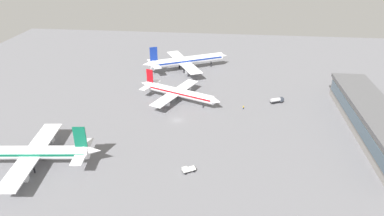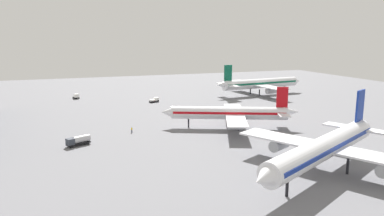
{
  "view_description": "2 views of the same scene",
  "coord_description": "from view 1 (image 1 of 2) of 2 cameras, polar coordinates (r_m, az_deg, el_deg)",
  "views": [
    {
      "loc": [
        -127.29,
        -20.3,
        70.58
      ],
      "look_at": [
        -0.6,
        -6.36,
        6.35
      ],
      "focal_mm": 32.38,
      "sensor_mm": 36.0,
      "label": 1
    },
    {
      "loc": [
        120.84,
        -47.62,
        28.53
      ],
      "look_at": [
        -2.63,
        -3.14,
        2.94
      ],
      "focal_mm": 34.83,
      "sensor_mm": 36.0,
      "label": 2
    }
  ],
  "objects": [
    {
      "name": "ground",
      "position": [
        146.96,
        -2.44,
        -1.98
      ],
      "size": [
        288.0,
        288.0,
        0.0
      ],
      "primitive_type": "plane",
      "color": "slate"
    },
    {
      "name": "ground_crew_worker",
      "position": [
        157.15,
        8.44,
        0.09
      ],
      "size": [
        0.58,
        0.4,
        1.67
      ],
      "rotation": [
        0.0,
        0.0,
        4.65
      ],
      "color": "#1E2338",
      "rests_on": "ground"
    },
    {
      "name": "airplane_taxiing",
      "position": [
        128.38,
        -25.46,
        -6.63
      ],
      "size": [
        40.3,
        49.97,
        15.21
      ],
      "rotation": [
        0.0,
        0.0,
        1.69
      ],
      "color": "white",
      "rests_on": "ground"
    },
    {
      "name": "pushback_tractor",
      "position": [
        116.08,
        -0.64,
        -10.1
      ],
      "size": [
        3.87,
        4.75,
        1.9
      ],
      "rotation": [
        0.0,
        0.0,
        2.1
      ],
      "color": "black",
      "rests_on": "ground"
    },
    {
      "name": "terminal_building",
      "position": [
        152.25,
        27.8,
        -1.95
      ],
      "size": [
        76.64,
        15.32,
        10.55
      ],
      "color": "#9E9993",
      "rests_on": "ground"
    },
    {
      "name": "airplane_distant",
      "position": [
        199.88,
        -0.98,
        7.81
      ],
      "size": [
        39.7,
        47.65,
        15.71
      ],
      "rotation": [
        0.0,
        0.0,
        5.19
      ],
      "color": "white",
      "rests_on": "ground"
    },
    {
      "name": "fuel_truck",
      "position": [
        165.92,
        13.82,
        1.28
      ],
      "size": [
        4.27,
        6.53,
        2.5
      ],
      "rotation": [
        0.0,
        0.0,
        5.13
      ],
      "color": "black",
      "rests_on": "ground"
    },
    {
      "name": "airplane_at_gate",
      "position": [
        161.07,
        -2.3,
        2.61
      ],
      "size": [
        33.84,
        40.91,
        13.11
      ],
      "rotation": [
        0.0,
        0.0,
        4.31
      ],
      "color": "white",
      "rests_on": "ground"
    }
  ]
}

